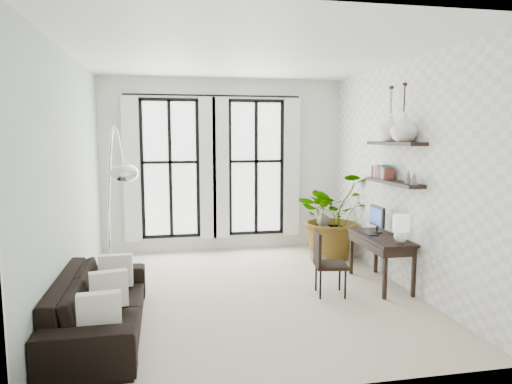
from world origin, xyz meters
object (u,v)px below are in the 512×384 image
object	(u,v)px
plant	(332,215)
buddha	(323,241)
desk	(383,239)
arc_lamp	(114,166)
sofa	(100,305)
desk_chair	(325,259)

from	to	relation	value
plant	buddha	distance (m)	0.48
desk	arc_lamp	size ratio (longest dim) A/B	0.54
desk	arc_lamp	bearing A→B (deg)	179.89
arc_lamp	buddha	world-z (taller)	arc_lamp
arc_lamp	sofa	bearing A→B (deg)	-96.40
desk	arc_lamp	world-z (taller)	arc_lamp
sofa	arc_lamp	bearing A→B (deg)	-7.06
plant	desk_chair	distance (m)	1.98
desk_chair	plant	bearing A→B (deg)	75.28
plant	arc_lamp	size ratio (longest dim) A/B	0.67
desk	buddha	size ratio (longest dim) A/B	1.52
desk	buddha	xyz separation A→B (m)	(-0.36, 1.50, -0.35)
plant	arc_lamp	distance (m)	3.97
sofa	desk_chair	distance (m)	2.91
desk_chair	arc_lamp	distance (m)	3.01
sofa	desk	bearing A→B (deg)	-77.18
sofa	buddha	size ratio (longest dim) A/B	2.81
desk	buddha	world-z (taller)	desk
arc_lamp	buddha	xyz separation A→B (m)	(3.29, 1.50, -1.44)
plant	desk	world-z (taller)	plant
plant	arc_lamp	xyz separation A→B (m)	(-3.49, -1.61, 1.01)
buddha	desk	bearing A→B (deg)	-76.57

